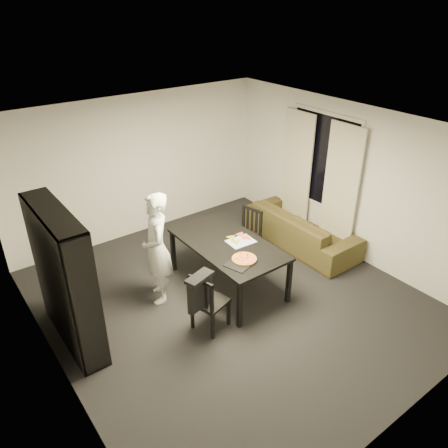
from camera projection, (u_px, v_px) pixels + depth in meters
room at (231, 224)px, 5.99m from camera, size 5.01×5.51×2.61m
window_pane at (323, 160)px, 7.63m from camera, size 0.02×1.40×1.60m
window_frame at (323, 161)px, 7.62m from camera, size 0.03×1.52×1.72m
curtain_left at (340, 190)px, 7.38m from camera, size 0.03×0.70×2.25m
curtain_right at (296, 172)px, 8.11m from camera, size 0.03×0.70×2.25m
bookshelf at (65, 279)px, 5.44m from camera, size 0.35×1.50×1.90m
dining_table at (228, 247)px, 6.60m from camera, size 1.03×1.85×0.77m
chair_left at (206, 300)px, 5.79m from camera, size 0.51×0.51×0.89m
chair_right at (248, 231)px, 7.40m from camera, size 0.51×0.51×0.92m
draped_jacket at (200, 290)px, 5.59m from camera, size 0.43×0.28×0.49m
person at (157, 249)px, 6.25m from camera, size 0.61×0.73×1.71m
baking_tray at (241, 263)px, 6.08m from camera, size 0.48×0.42×0.01m
pepperoni_pizza at (244, 259)px, 6.13m from camera, size 0.35×0.35×0.03m
kitchen_towel at (241, 241)px, 6.60m from camera, size 0.42×0.33×0.01m
pizza_slices at (238, 238)px, 6.68m from camera, size 0.42×0.37×0.01m
sofa at (300, 228)px, 7.90m from camera, size 0.87×2.24×0.65m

